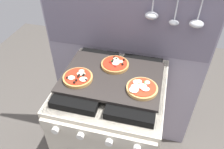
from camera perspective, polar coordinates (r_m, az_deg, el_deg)
The scene contains 6 objects.
kitchen_backsplash at distance 1.54m, azimuth 3.21°, elevation 3.79°, with size 1.10×0.09×1.55m.
stove at distance 1.54m, azimuth -0.02°, elevation -13.73°, with size 0.60×0.64×0.90m.
baking_tray at distance 1.21m, azimuth 0.00°, elevation -0.66°, with size 0.54×0.38×0.02m, color #2D2826.
pizza_left at distance 1.19m, azimuth -8.81°, elevation -0.73°, with size 0.16×0.16×0.03m.
pizza_right at distance 1.12m, azimuth 7.67°, elevation -3.47°, with size 0.16×0.16×0.03m.
pizza_center at distance 1.26m, azimuth 0.84°, elevation 2.75°, with size 0.16×0.16×0.03m.
Camera 1 is at (0.23, -0.89, 1.69)m, focal length 35.25 mm.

